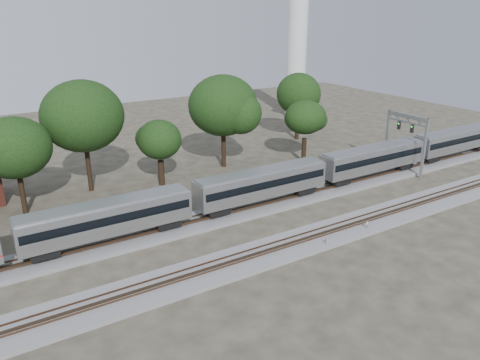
# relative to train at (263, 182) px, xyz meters

# --- Properties ---
(ground) EXTENTS (160.00, 160.00, 0.00)m
(ground) POSITION_rel_train_xyz_m (-5.04, -6.00, -3.20)
(ground) COLOR #383328
(ground) RESTS_ON ground
(track_far) EXTENTS (160.00, 5.00, 0.73)m
(track_far) POSITION_rel_train_xyz_m (-5.04, -0.00, -3.00)
(track_far) COLOR slate
(track_far) RESTS_ON ground
(track_near) EXTENTS (160.00, 5.00, 0.73)m
(track_near) POSITION_rel_train_xyz_m (-5.04, -10.00, -3.00)
(track_near) COLOR slate
(track_near) RESTS_ON ground
(train) EXTENTS (90.24, 3.11, 4.59)m
(train) POSITION_rel_train_xyz_m (0.00, 0.00, 0.00)
(train) COLOR #B9BCC1
(train) RESTS_ON ground
(switch_stand_red) EXTENTS (0.28, 0.14, 0.94)m
(switch_stand_red) POSITION_rel_train_xyz_m (-0.35, -11.85, -2.60)
(switch_stand_red) COLOR #512D19
(switch_stand_red) RESTS_ON ground
(switch_stand_white) EXTENTS (0.36, 0.13, 1.16)m
(switch_stand_white) POSITION_rel_train_xyz_m (5.85, -11.50, -2.46)
(switch_stand_white) COLOR #512D19
(switch_stand_white) RESTS_ON ground
(switch_lever) EXTENTS (0.52, 0.33, 0.30)m
(switch_lever) POSITION_rel_train_xyz_m (3.06, -12.06, -3.05)
(switch_lever) COLOR #512D19
(switch_lever) RESTS_ON ground
(signal_gantry) EXTENTS (0.60, 7.10, 8.63)m
(signal_gantry) POSITION_rel_train_xyz_m (25.00, -0.00, 3.09)
(signal_gantry) COLOR gray
(signal_gantry) RESTS_ON ground
(tree_2) EXTENTS (8.16, 8.16, 11.50)m
(tree_2) POSITION_rel_train_xyz_m (-24.94, 13.32, 4.80)
(tree_2) COLOR black
(tree_2) RESTS_ON ground
(tree_3) EXTENTS (10.21, 10.21, 14.40)m
(tree_3) POSITION_rel_train_xyz_m (-16.31, 16.62, 6.83)
(tree_3) COLOR black
(tree_3) RESTS_ON ground
(tree_4) EXTENTS (6.50, 6.50, 9.16)m
(tree_4) POSITION_rel_train_xyz_m (-7.41, 13.70, 3.16)
(tree_4) COLOR black
(tree_4) RESTS_ON ground
(tree_5) EXTENTS (9.55, 9.55, 13.47)m
(tree_5) POSITION_rel_train_xyz_m (3.78, 16.06, 6.18)
(tree_5) COLOR black
(tree_5) RESTS_ON ground
(tree_6) EXTENTS (7.27, 7.27, 10.25)m
(tree_6) POSITION_rel_train_xyz_m (15.54, 11.30, 3.93)
(tree_6) COLOR black
(tree_6) RESTS_ON ground
(tree_7) EXTENTS (8.47, 8.47, 11.93)m
(tree_7) POSITION_rel_train_xyz_m (23.23, 22.72, 5.11)
(tree_7) COLOR black
(tree_7) RESTS_ON ground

